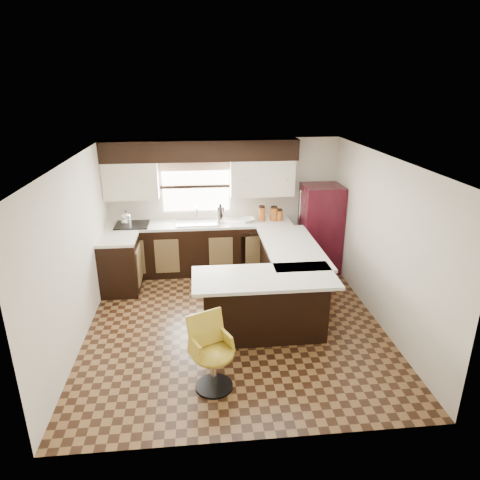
{
  "coord_description": "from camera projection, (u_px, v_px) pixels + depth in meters",
  "views": [
    {
      "loc": [
        -0.47,
        -5.45,
        3.33
      ],
      "look_at": [
        0.12,
        0.45,
        1.13
      ],
      "focal_mm": 32.0,
      "sensor_mm": 36.0,
      "label": 1
    }
  ],
  "objects": [
    {
      "name": "wall_right",
      "position": [
        382.0,
        242.0,
        6.06
      ],
      "size": [
        0.0,
        4.4,
        4.4
      ],
      "primitive_type": "plane",
      "rotation": [
        1.57,
        0.0,
        -1.57
      ],
      "color": "beige",
      "rests_on": "floor"
    },
    {
      "name": "canister_med",
      "position": [
        274.0,
        214.0,
        7.79
      ],
      "size": [
        0.14,
        0.14,
        0.24
      ],
      "primitive_type": "cylinder",
      "color": "#9F521D",
      "rests_on": "counter_back"
    },
    {
      "name": "ceiling",
      "position": [
        234.0,
        159.0,
        5.45
      ],
      "size": [
        4.4,
        4.4,
        0.0
      ],
      "primitive_type": "plane",
      "rotation": [
        3.14,
        0.0,
        0.0
      ],
      "color": "silver",
      "rests_on": "wall_back"
    },
    {
      "name": "dishwasher",
      "position": [
        257.0,
        253.0,
        7.69
      ],
      "size": [
        0.58,
        0.03,
        0.78
      ],
      "primitive_type": "cube",
      "color": "black",
      "rests_on": "floor"
    },
    {
      "name": "soffit",
      "position": [
        200.0,
        150.0,
        7.36
      ],
      "size": [
        3.4,
        0.35,
        0.36
      ],
      "primitive_type": "cube",
      "color": "black",
      "rests_on": "wall_back"
    },
    {
      "name": "bar_chair",
      "position": [
        213.0,
        355.0,
        4.81
      ],
      "size": [
        0.63,
        0.63,
        0.89
      ],
      "primitive_type": null,
      "rotation": [
        0.0,
        0.0,
        0.43
      ],
      "color": "gold",
      "rests_on": "floor"
    },
    {
      "name": "window_pane",
      "position": [
        196.0,
        187.0,
        7.73
      ],
      "size": [
        1.2,
        0.02,
        0.9
      ],
      "primitive_type": "cube",
      "color": "white",
      "rests_on": "wall_back"
    },
    {
      "name": "counter_pen_return",
      "position": [
        264.0,
        278.0,
        5.58
      ],
      "size": [
        1.89,
        0.84,
        0.04
      ],
      "primitive_type": "cube",
      "color": "silver",
      "rests_on": "peninsula_return"
    },
    {
      "name": "refrigerator",
      "position": [
        320.0,
        229.0,
        7.82
      ],
      "size": [
        0.69,
        0.66,
        1.61
      ],
      "primitive_type": "cube",
      "color": "#360912",
      "rests_on": "floor"
    },
    {
      "name": "sink",
      "position": [
        197.0,
        223.0,
        7.65
      ],
      "size": [
        0.75,
        0.45,
        0.03
      ],
      "primitive_type": "cube",
      "color": "#B2B2B7",
      "rests_on": "counter_back"
    },
    {
      "name": "upper_cab_right",
      "position": [
        262.0,
        178.0,
        7.64
      ],
      "size": [
        1.14,
        0.35,
        0.64
      ],
      "primitive_type": "cube",
      "color": "beige",
      "rests_on": "wall_back"
    },
    {
      "name": "percolator",
      "position": [
        221.0,
        214.0,
        7.66
      ],
      "size": [
        0.15,
        0.15,
        0.31
      ],
      "primitive_type": "cylinder",
      "color": "silver",
      "rests_on": "counter_back"
    },
    {
      "name": "peninsula_return",
      "position": [
        264.0,
        306.0,
        5.83
      ],
      "size": [
        1.65,
        0.6,
        0.9
      ],
      "primitive_type": "cube",
      "color": "black",
      "rests_on": "floor"
    },
    {
      "name": "mixing_bowl",
      "position": [
        248.0,
        220.0,
        7.75
      ],
      "size": [
        0.3,
        0.3,
        0.06
      ],
      "primitive_type": "imported",
      "rotation": [
        0.0,
        0.0,
        0.2
      ],
      "color": "white",
      "rests_on": "counter_back"
    },
    {
      "name": "counter_left",
      "position": [
        118.0,
        239.0,
        6.95
      ],
      "size": [
        0.6,
        0.7,
        0.04
      ],
      "primitive_type": "cube",
      "color": "silver",
      "rests_on": "base_cab_left"
    },
    {
      "name": "counter_pen_long",
      "position": [
        292.0,
        247.0,
        6.63
      ],
      "size": [
        0.84,
        1.95,
        0.04
      ],
      "primitive_type": "cube",
      "color": "silver",
      "rests_on": "peninsula_long"
    },
    {
      "name": "valance",
      "position": [
        195.0,
        165.0,
        7.56
      ],
      "size": [
        1.3,
        0.06,
        0.18
      ],
      "primitive_type": "cube",
      "color": "#D19B93",
      "rests_on": "wall_back"
    },
    {
      "name": "peninsula_long",
      "position": [
        287.0,
        275.0,
        6.79
      ],
      "size": [
        0.6,
        1.95,
        0.9
      ],
      "primitive_type": "cube",
      "color": "black",
      "rests_on": "floor"
    },
    {
      "name": "upper_cab_left",
      "position": [
        131.0,
        180.0,
        7.42
      ],
      "size": [
        0.94,
        0.35,
        0.64
      ],
      "primitive_type": "cube",
      "color": "beige",
      "rests_on": "wall_back"
    },
    {
      "name": "wall_front",
      "position": [
        256.0,
        336.0,
        3.81
      ],
      "size": [
        4.4,
        0.0,
        4.4
      ],
      "primitive_type": "plane",
      "rotation": [
        -1.57,
        0.0,
        0.0
      ],
      "color": "beige",
      "rests_on": "floor"
    },
    {
      "name": "cooktop",
      "position": [
        132.0,
        225.0,
        7.54
      ],
      "size": [
        0.58,
        0.5,
        0.02
      ],
      "primitive_type": "cube",
      "color": "black",
      "rests_on": "counter_back"
    },
    {
      "name": "canister_small",
      "position": [
        279.0,
        215.0,
        7.81
      ],
      "size": [
        0.12,
        0.12,
        0.18
      ],
      "primitive_type": "cylinder",
      "color": "#9F521D",
      "rests_on": "counter_back"
    },
    {
      "name": "floor",
      "position": [
        235.0,
        323.0,
        6.28
      ],
      "size": [
        4.4,
        4.4,
        0.0
      ],
      "primitive_type": "plane",
      "color": "#49301A",
      "rests_on": "ground"
    },
    {
      "name": "kettle",
      "position": [
        126.0,
        218.0,
        7.49
      ],
      "size": [
        0.18,
        0.18,
        0.25
      ],
      "primitive_type": null,
      "color": "silver",
      "rests_on": "cooktop"
    },
    {
      "name": "wall_back",
      "position": [
        224.0,
        204.0,
        7.92
      ],
      "size": [
        4.4,
        0.0,
        4.4
      ],
      "primitive_type": "plane",
      "rotation": [
        1.57,
        0.0,
        0.0
      ],
      "color": "beige",
      "rests_on": "floor"
    },
    {
      "name": "counter_back",
      "position": [
        200.0,
        224.0,
        7.69
      ],
      "size": [
        3.3,
        0.6,
        0.04
      ],
      "primitive_type": "cube",
      "color": "silver",
      "rests_on": "base_cab_back"
    },
    {
      "name": "base_cab_left",
      "position": [
        120.0,
        266.0,
        7.12
      ],
      "size": [
        0.6,
        0.7,
        0.9
      ],
      "primitive_type": "cube",
      "color": "black",
      "rests_on": "floor"
    },
    {
      "name": "wall_left",
      "position": [
        77.0,
        253.0,
        5.66
      ],
      "size": [
        0.0,
        4.4,
        4.4
      ],
      "primitive_type": "plane",
      "rotation": [
        1.57,
        0.0,
        1.57
      ],
      "color": "beige",
      "rests_on": "floor"
    },
    {
      "name": "canister_large",
      "position": [
        262.0,
        214.0,
        7.76
      ],
      "size": [
        0.13,
        0.13,
        0.25
      ],
      "primitive_type": "cylinder",
      "color": "#9F521D",
      "rests_on": "counter_back"
    },
    {
      "name": "base_cab_back",
      "position": [
        201.0,
        249.0,
        7.85
      ],
      "size": [
        3.3,
        0.6,
        0.9
      ],
      "primitive_type": "cube",
      "color": "black",
      "rests_on": "floor"
    }
  ]
}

